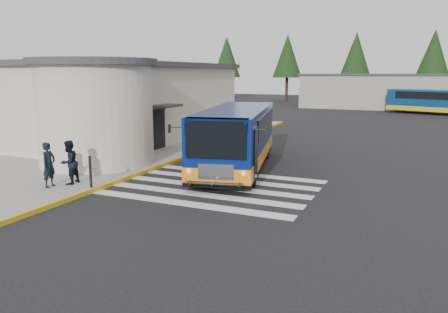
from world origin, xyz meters
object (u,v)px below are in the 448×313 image
at_px(transit_bus, 236,140).
at_px(pedestrian_b, 69,162).
at_px(bollard, 90,172).
at_px(far_bus_a, 431,101).
at_px(pedestrian_a, 49,165).

xyz_separation_m(transit_bus, pedestrian_b, (-4.51, -5.67, -0.33)).
height_order(pedestrian_b, bollard, pedestrian_b).
relative_size(bollard, far_bus_a, 0.14).
height_order(bollard, far_bus_a, far_bus_a).
distance_m(pedestrian_a, far_bus_a, 41.66).
relative_size(transit_bus, pedestrian_a, 5.98).
bearing_deg(bollard, pedestrian_a, -160.33).
bearing_deg(pedestrian_b, bollard, 79.63).
bearing_deg(transit_bus, far_bus_a, 62.38).
xyz_separation_m(pedestrian_a, far_bus_a, (13.46, 39.42, 0.44)).
height_order(transit_bus, pedestrian_b, transit_bus).
xyz_separation_m(pedestrian_b, bollard, (1.11, -0.12, -0.24)).
bearing_deg(far_bus_a, transit_bus, -175.67).
bearing_deg(bollard, far_bus_a, 72.87).
bearing_deg(far_bus_a, bollard, -178.26).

